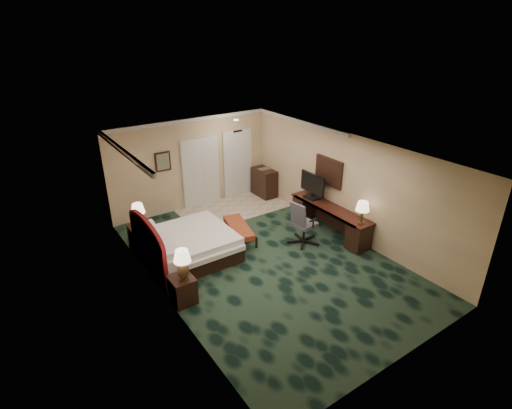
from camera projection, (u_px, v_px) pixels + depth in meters
floor at (265, 260)px, 9.47m from camera, size 5.00×7.50×0.00m
ceiling at (267, 151)px, 8.34m from camera, size 5.00×7.50×0.00m
wall_back at (192, 164)px, 11.73m from camera, size 5.00×0.00×2.70m
wall_front at (408, 296)px, 6.09m from camera, size 5.00×0.00×2.70m
wall_left at (160, 240)px, 7.63m from camera, size 0.00×7.50×2.70m
wall_right at (346, 185)px, 10.18m from camera, size 0.00×7.50×2.70m
crown_molding at (267, 153)px, 8.36m from camera, size 5.00×7.50×0.10m
tile_patch at (234, 208)px, 12.11m from camera, size 3.20×1.70×0.01m
headboard at (148, 247)px, 8.69m from camera, size 0.12×2.00×1.40m
entry_door at (238, 164)px, 12.62m from camera, size 1.02×0.06×2.18m
closet_doors at (201, 172)px, 11.95m from camera, size 1.20×0.06×2.10m
wall_art at (163, 162)px, 11.13m from camera, size 0.45×0.06×0.55m
wall_mirror at (329, 172)px, 10.53m from camera, size 0.05×0.95×0.75m
bed at (189, 246)px, 9.48m from camera, size 1.98×1.83×0.63m
nightstand_near at (182, 289)px, 7.98m from camera, size 0.45×0.52×0.56m
nightstand_far at (141, 238)px, 9.82m from camera, size 0.49×0.57×0.62m
lamp_near at (183, 265)px, 7.70m from camera, size 0.41×0.41×0.65m
lamp_far at (139, 216)px, 9.55m from camera, size 0.40×0.40×0.63m
bed_bench at (239, 233)px, 10.24m from camera, size 0.76×1.38×0.44m
desk at (329, 220)px, 10.57m from camera, size 0.55×2.56×0.74m
tv at (312, 186)px, 10.82m from camera, size 0.10×0.91×0.71m
desk_lamp at (362, 212)px, 9.49m from camera, size 0.37×0.37×0.57m
desk_chair at (304, 222)px, 9.99m from camera, size 0.77×0.73×1.18m
minibar at (264, 183)px, 12.82m from camera, size 0.47×0.85×0.89m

